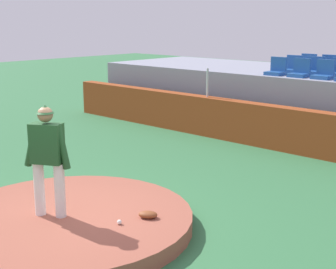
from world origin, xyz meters
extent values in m
plane|color=#326E40|center=(0.00, 0.00, 0.00)|extent=(60.00, 60.00, 0.00)
cylinder|color=#98503E|center=(0.00, 0.00, 0.13)|extent=(3.97, 3.97, 0.25)
cylinder|color=silver|center=(-0.31, -0.31, 0.68)|extent=(0.17, 0.17, 0.86)
cylinder|color=silver|center=(0.00, -0.14, 0.68)|extent=(0.17, 0.17, 0.86)
cube|color=#1E4723|center=(-0.16, -0.22, 1.43)|extent=(0.55, 0.46, 0.62)
cylinder|color=#1E4723|center=(-0.38, -0.35, 1.39)|extent=(0.30, 0.23, 0.70)
cylinder|color=#1E4723|center=(0.07, -0.10, 1.39)|extent=(0.26, 0.21, 0.71)
sphere|color=#8C6647|center=(-0.16, -0.22, 1.88)|extent=(0.24, 0.24, 0.24)
cone|color=#1E4723|center=(-0.16, -0.22, 1.96)|extent=(0.37, 0.37, 0.13)
sphere|color=white|center=(0.91, 0.27, 0.29)|extent=(0.07, 0.07, 0.07)
ellipsoid|color=brown|center=(1.05, 0.75, 0.31)|extent=(0.36, 0.33, 0.11)
cube|color=#943F1C|center=(0.00, 6.68, 0.56)|extent=(15.91, 0.40, 1.12)
cylinder|color=silver|center=(-2.49, 6.68, 1.53)|extent=(0.06, 0.06, 0.82)
cube|color=#8A8E9E|center=(0.00, 9.52, 0.87)|extent=(15.44, 4.14, 1.75)
cube|color=#215097|center=(-1.05, 7.90, 1.80)|extent=(0.48, 0.44, 0.10)
cube|color=#215097|center=(-1.05, 8.08, 2.05)|extent=(0.48, 0.08, 0.40)
cube|color=#215097|center=(-0.33, 7.91, 1.80)|extent=(0.48, 0.44, 0.10)
cube|color=#215097|center=(-0.33, 8.09, 2.05)|extent=(0.48, 0.08, 0.40)
cube|color=#215097|center=(0.35, 7.93, 1.80)|extent=(0.48, 0.44, 0.10)
cube|color=#215097|center=(0.35, 8.11, 2.05)|extent=(0.48, 0.08, 0.40)
cube|color=#215097|center=(-1.06, 8.82, 1.80)|extent=(0.48, 0.44, 0.10)
cube|color=#215097|center=(-1.06, 9.00, 2.05)|extent=(0.48, 0.08, 0.40)
cube|color=#215097|center=(-0.37, 8.80, 1.80)|extent=(0.48, 0.44, 0.10)
cube|color=#215097|center=(-0.37, 8.98, 2.05)|extent=(0.48, 0.08, 0.40)
cube|color=#215097|center=(-1.04, 9.68, 1.80)|extent=(0.48, 0.44, 0.10)
cube|color=#215097|center=(-1.04, 9.86, 2.05)|extent=(0.48, 0.08, 0.40)
cube|color=#215097|center=(-0.37, 9.71, 1.80)|extent=(0.48, 0.44, 0.10)
cube|color=#215097|center=(-0.37, 9.89, 2.05)|extent=(0.48, 0.08, 0.40)
camera|label=1|loc=(6.18, -4.35, 3.27)|focal=52.92mm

